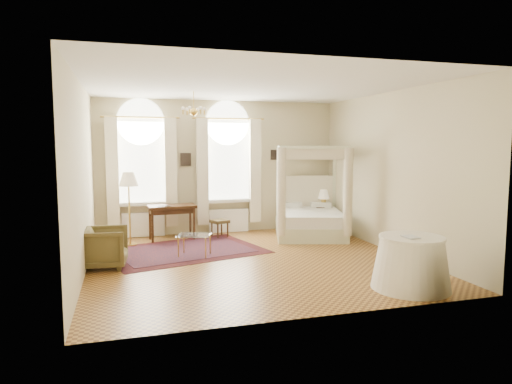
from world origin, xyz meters
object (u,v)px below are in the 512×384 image
(writing_desk, at_px, (172,210))
(stool, at_px, (220,223))
(floor_lamp, at_px, (129,183))
(side_table, at_px, (411,263))
(armchair, at_px, (104,248))
(canopy_bed, at_px, (310,216))
(coffee_table, at_px, (194,237))
(nightstand, at_px, (321,218))

(writing_desk, xyz_separation_m, stool, (1.13, -0.01, -0.35))
(floor_lamp, height_order, side_table, floor_lamp)
(writing_desk, height_order, armchair, writing_desk)
(stool, bearing_deg, armchair, -140.55)
(floor_lamp, distance_m, side_table, 6.07)
(canopy_bed, bearing_deg, coffee_table, -157.38)
(canopy_bed, height_order, floor_lamp, canopy_bed)
(canopy_bed, bearing_deg, writing_desk, 171.93)
(stool, xyz_separation_m, floor_lamp, (-2.08, -0.32, 1.03))
(armchair, bearing_deg, coffee_table, -71.28)
(nightstand, xyz_separation_m, armchair, (-5.31, -2.33, 0.06))
(canopy_bed, height_order, coffee_table, canopy_bed)
(coffee_table, distance_m, floor_lamp, 2.09)
(stool, bearing_deg, coffee_table, -116.92)
(stool, height_order, side_table, side_table)
(writing_desk, height_order, floor_lamp, floor_lamp)
(canopy_bed, xyz_separation_m, armchair, (-4.69, -1.66, -0.13))
(coffee_table, relative_size, floor_lamp, 0.47)
(writing_desk, bearing_deg, armchair, -124.03)
(armchair, relative_size, floor_lamp, 0.50)
(stool, xyz_separation_m, coffee_table, (-0.86, -1.70, 0.04))
(coffee_table, height_order, floor_lamp, floor_lamp)
(side_table, bearing_deg, armchair, 150.82)
(canopy_bed, bearing_deg, armchair, -160.57)
(floor_lamp, bearing_deg, stool, 8.87)
(coffee_table, bearing_deg, side_table, -45.69)
(canopy_bed, distance_m, floor_lamp, 4.31)
(side_table, bearing_deg, writing_desk, 124.07)
(canopy_bed, distance_m, armchair, 4.98)
(coffee_table, bearing_deg, stool, 63.08)
(stool, distance_m, armchair, 3.31)
(stool, relative_size, floor_lamp, 0.29)
(armchair, height_order, floor_lamp, floor_lamp)
(stool, distance_m, coffee_table, 1.91)
(writing_desk, distance_m, side_table, 5.67)
(floor_lamp, xyz_separation_m, side_table, (4.12, -4.35, -0.98))
(side_table, bearing_deg, nightstand, 81.79)
(canopy_bed, distance_m, nightstand, 0.93)
(writing_desk, bearing_deg, floor_lamp, -160.48)
(coffee_table, bearing_deg, nightstand, 28.03)
(writing_desk, xyz_separation_m, coffee_table, (0.27, -1.71, -0.30))
(writing_desk, distance_m, coffee_table, 1.76)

